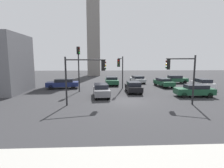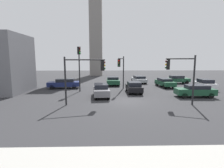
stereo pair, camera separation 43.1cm
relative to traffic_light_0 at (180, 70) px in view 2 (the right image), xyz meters
The scene contains 15 objects.
ground_plane 6.18m from the traffic_light_0, 165.54° to the left, with size 104.64×104.64×0.00m, color #2D2D30.
traffic_light_0 is the anchor object (origin of this frame).
traffic_light_1 9.05m from the traffic_light_0, 123.73° to the left, with size 1.16×3.77×4.78m.
traffic_light_2 9.05m from the traffic_light_0, behind, with size 3.82×1.05×4.54m.
traffic_light_3 12.77m from the traffic_light_0, 146.99° to the left, with size 0.47×0.47×5.97m.
car_0 16.77m from the traffic_light_0, 144.38° to the left, with size 4.81×2.37×1.46m.
car_1 5.04m from the traffic_light_0, 43.65° to the left, with size 4.37×1.90×1.40m.
car_2 15.74m from the traffic_light_0, 94.00° to the left, with size 2.38×4.56×1.31m.
car_3 8.76m from the traffic_light_0, 156.09° to the left, with size 2.08×4.17×1.50m.
car_4 14.68m from the traffic_light_0, 114.66° to the left, with size 2.15×4.82×1.39m.
car_5 15.86m from the traffic_light_0, 68.43° to the left, with size 3.99×1.84×1.44m.
car_6 11.03m from the traffic_light_0, 78.56° to the left, with size 2.20×4.50×1.35m.
car_7 7.28m from the traffic_light_0, 120.79° to the left, with size 1.77×4.07×1.45m.
car_8 11.27m from the traffic_light_0, 48.95° to the left, with size 1.95×4.07×1.49m.
skyline_tower 34.68m from the traffic_light_0, 107.59° to the left, with size 3.32×3.32×26.74m, color gray.
Camera 2 is at (-1.84, -17.59, 4.25)m, focal length 27.69 mm.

